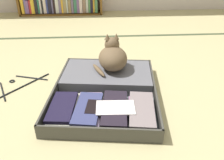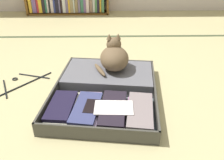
% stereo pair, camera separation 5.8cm
% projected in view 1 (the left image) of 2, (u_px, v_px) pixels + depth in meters
% --- Properties ---
extents(ground_plane, '(10.00, 10.00, 0.00)m').
position_uv_depth(ground_plane, '(111.00, 105.00, 1.51)').
color(ground_plane, tan).
extents(tatami_border, '(4.80, 0.05, 0.00)m').
position_uv_depth(tatami_border, '(104.00, 36.00, 2.60)').
color(tatami_border, '#3F4B31').
rests_on(tatami_border, ground_plane).
extents(open_suitcase, '(0.75, 0.89, 0.09)m').
position_uv_depth(open_suitcase, '(106.00, 89.00, 1.59)').
color(open_suitcase, '#3F3E38').
rests_on(open_suitcase, ground_plane).
extents(black_cat, '(0.27, 0.29, 0.25)m').
position_uv_depth(black_cat, '(112.00, 57.00, 1.71)').
color(black_cat, brown).
rests_on(black_cat, open_suitcase).
extents(clothes_hanger, '(0.34, 0.37, 0.01)m').
position_uv_depth(clothes_hanger, '(19.00, 85.00, 1.71)').
color(clothes_hanger, black).
rests_on(clothes_hanger, ground_plane).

